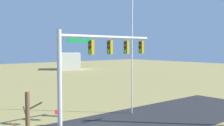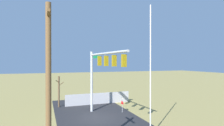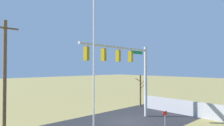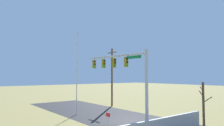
{
  "view_description": "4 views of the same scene",
  "coord_description": "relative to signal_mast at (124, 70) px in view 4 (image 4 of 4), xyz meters",
  "views": [
    {
      "loc": [
        10.56,
        14.43,
        5.71
      ],
      "look_at": [
        -1.79,
        -0.39,
        4.59
      ],
      "focal_mm": 44.19,
      "sensor_mm": 36.0,
      "label": 1
    },
    {
      "loc": [
        -17.7,
        4.97,
        5.6
      ],
      "look_at": [
        -2.05,
        -0.76,
        5.5
      ],
      "focal_mm": 29.49,
      "sensor_mm": 36.0,
      "label": 2
    },
    {
      "loc": [
        -13.01,
        -11.76,
        4.76
      ],
      "look_at": [
        -1.71,
        0.23,
        5.11
      ],
      "focal_mm": 31.68,
      "sensor_mm": 36.0,
      "label": 3
    },
    {
      "loc": [
        15.1,
        -13.58,
        4.35
      ],
      "look_at": [
        -1.2,
        -0.94,
        5.64
      ],
      "focal_mm": 32.92,
      "sensor_mm": 36.0,
      "label": 4
    }
  ],
  "objects": [
    {
      "name": "signal_mast",
      "position": [
        0.0,
        0.0,
        0.0
      ],
      "size": [
        8.36,
        0.98,
        6.75
      ],
      "color": "#B2B5BA",
      "rests_on": "ground_plane"
    },
    {
      "name": "open_sign",
      "position": [
        1.16,
        -2.85,
        -4.05
      ],
      "size": [
        0.56,
        0.04,
        1.22
      ],
      "color": "silver",
      "rests_on": "ground_plane"
    },
    {
      "name": "ground_plane",
      "position": [
        0.16,
        0.24,
        -4.95
      ],
      "size": [
        160.0,
        160.0,
        0.0
      ],
      "primitive_type": "plane",
      "color": "olive"
    },
    {
      "name": "flagpole",
      "position": [
        -5.59,
        -2.24,
        -0.01
      ],
      "size": [
        0.1,
        0.1,
        9.88
      ],
      "primitive_type": "cylinder",
      "color": "silver",
      "rests_on": "ground_plane"
    },
    {
      "name": "road_surface",
      "position": [
        -3.84,
        0.24,
        -4.95
      ],
      "size": [
        28.0,
        8.0,
        0.01
      ],
      "primitive_type": "cube",
      "color": "#232326",
      "rests_on": "ground_plane"
    },
    {
      "name": "utility_pole",
      "position": [
        -8.48,
        5.05,
        -0.6
      ],
      "size": [
        1.9,
        0.26,
        8.37
      ],
      "color": "brown",
      "rests_on": "ground_plane"
    },
    {
      "name": "bare_tree",
      "position": [
        6.12,
        3.58,
        -2.98
      ],
      "size": [
        1.27,
        1.02,
        3.82
      ],
      "color": "brown",
      "rests_on": "ground_plane"
    }
  ]
}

